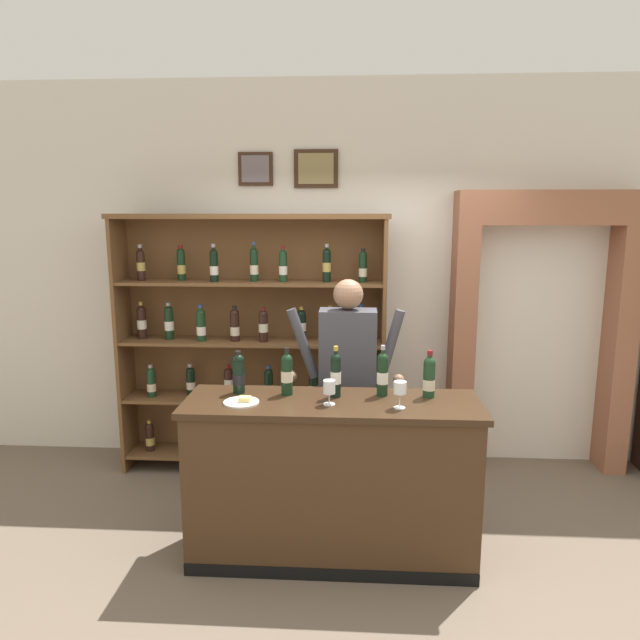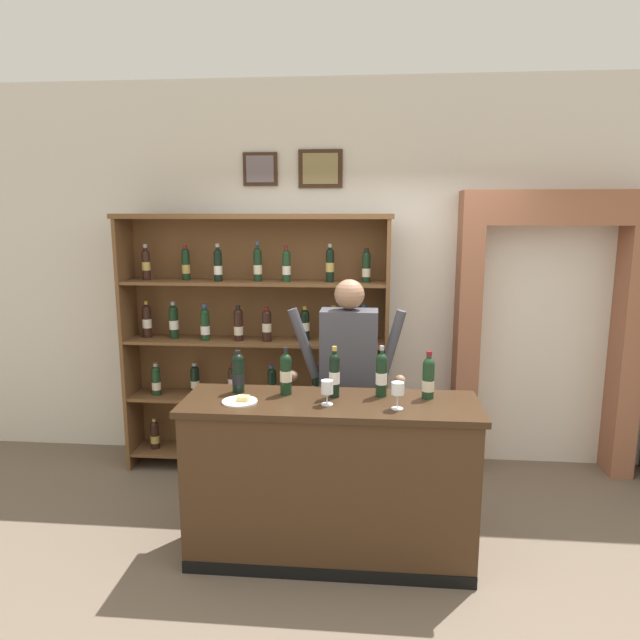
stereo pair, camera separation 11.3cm
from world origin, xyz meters
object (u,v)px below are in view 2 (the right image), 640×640
tasting_bottle_brunello (334,374)px  tasting_bottle_rosso (286,373)px  tasting_bottle_riserva (381,374)px  wine_glass_center (398,390)px  tasting_bottle_bianco (238,372)px  wine_glass_left (327,389)px  cheese_plate (240,401)px  wine_shelf (256,337)px  shopkeeper (349,370)px  tasting_counter (330,480)px  tasting_bottle_prosecco (428,378)px

tasting_bottle_brunello → tasting_bottle_rosso: bearing=174.9°
tasting_bottle_riserva → wine_glass_center: size_ratio=2.00×
tasting_bottle_bianco → wine_glass_left: 0.62m
tasting_bottle_rosso → tasting_bottle_riserva: bearing=1.4°
tasting_bottle_brunello → tasting_bottle_riserva: 0.30m
tasting_bottle_bianco → tasting_bottle_riserva: bearing=0.0°
tasting_bottle_brunello → cheese_plate: tasting_bottle_brunello is taller
wine_shelf → tasting_bottle_riserva: wine_shelf is taller
shopkeeper → tasting_bottle_brunello: bearing=-97.2°
tasting_bottle_bianco → wine_shelf: bearing=95.7°
wine_glass_left → shopkeeper: bearing=81.6°
tasting_bottle_rosso → tasting_counter: bearing=-21.1°
tasting_bottle_brunello → wine_glass_center: tasting_bottle_brunello is taller
tasting_bottle_brunello → cheese_plate: bearing=-164.0°
wine_glass_center → cheese_plate: size_ratio=0.75×
wine_shelf → cheese_plate: (0.17, -1.35, -0.10)m
tasting_bottle_bianco → cheese_plate: tasting_bottle_bianco is taller
tasting_counter → tasting_bottle_riserva: (0.31, 0.13, 0.66)m
tasting_bottle_brunello → wine_glass_center: size_ratio=2.00×
tasting_bottle_bianco → tasting_bottle_prosecco: size_ratio=0.92×
tasting_bottle_riserva → tasting_bottle_bianco: bearing=-180.0°
wine_shelf → wine_glass_center: size_ratio=13.76×
wine_shelf → tasting_bottle_brunello: (0.74, -1.19, 0.04)m
shopkeeper → tasting_bottle_rosso: (-0.38, -0.51, 0.11)m
wine_glass_left → cheese_plate: size_ratio=0.70×
wine_shelf → tasting_bottle_riserva: bearing=-48.2°
tasting_bottle_bianco → tasting_bottle_rosso: tasting_bottle_rosso is taller
tasting_bottle_brunello → tasting_bottle_prosecco: size_ratio=1.09×
wine_shelf → tasting_bottle_bianco: size_ratio=8.13×
wine_glass_center → wine_glass_left: size_ratio=1.08×
shopkeeper → tasting_bottle_rosso: bearing=-126.7°
wine_glass_center → cheese_plate: (-0.95, 0.03, -0.11)m
tasting_bottle_brunello → tasting_bottle_riserva: bearing=8.3°
wine_shelf → tasting_bottle_prosecco: 1.76m
wine_shelf → shopkeeper: 1.04m
tasting_bottle_brunello → tasting_bottle_riserva: size_ratio=1.00×
tasting_bottle_riserva → shopkeeper: bearing=114.7°
tasting_counter → wine_glass_center: 0.76m
shopkeeper → tasting_bottle_riserva: size_ratio=5.28×
tasting_bottle_rosso → tasting_bottle_riserva: 0.60m
wine_glass_left → cheese_plate: bearing=-179.0°
shopkeeper → tasting_bottle_bianco: (-0.69, -0.49, 0.11)m
tasting_bottle_rosso → shopkeeper: bearing=53.3°
wine_shelf → tasting_bottle_brunello: wine_shelf is taller
cheese_plate → wine_glass_left: bearing=1.0°
wine_shelf → cheese_plate: 1.37m
tasting_bottle_bianco → cheese_plate: bearing=-74.2°
wine_shelf → shopkeeper: bearing=-39.4°
tasting_bottle_bianco → tasting_bottle_brunello: (0.62, -0.04, 0.02)m
cheese_plate → tasting_bottle_brunello: bearing=16.0°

